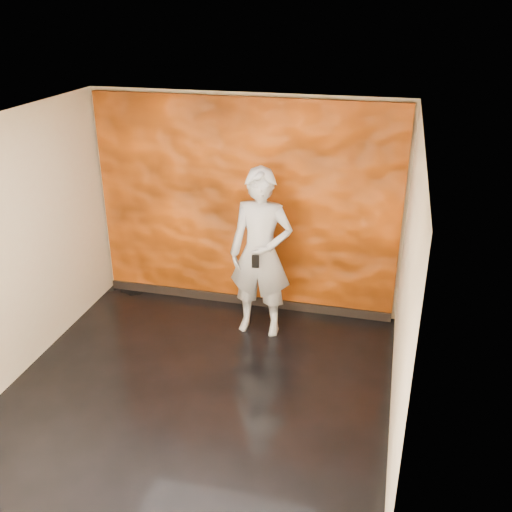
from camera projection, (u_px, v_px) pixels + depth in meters
name	position (u px, v px, depth m)	size (l,w,h in m)	color
room	(192.00, 272.00, 5.50)	(4.02, 4.02, 2.81)	black
feature_wall	(245.00, 207.00, 7.24)	(3.90, 0.06, 2.75)	#E95A0B
baseboard	(245.00, 300.00, 7.75)	(3.90, 0.04, 0.12)	black
man	(261.00, 254.00, 6.75)	(0.76, 0.50, 2.08)	#9CA0AA
phone	(255.00, 261.00, 6.48)	(0.09, 0.02, 0.16)	black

